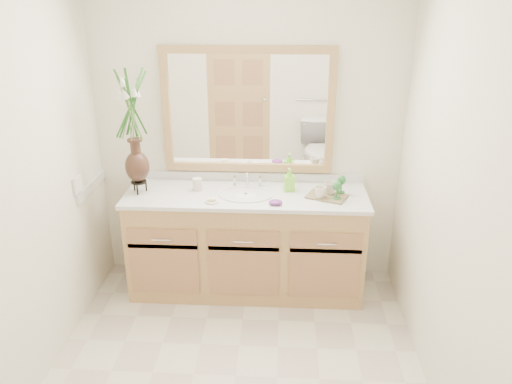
# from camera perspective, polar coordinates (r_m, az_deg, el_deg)

# --- Properties ---
(floor) EXTENTS (2.60, 2.60, 0.00)m
(floor) POSITION_cam_1_polar(r_m,az_deg,el_deg) (3.38, -2.37, -20.24)
(floor) COLOR beige
(floor) RESTS_ON ground
(wall_back) EXTENTS (2.40, 0.02, 2.40)m
(wall_back) POSITION_cam_1_polar(r_m,az_deg,el_deg) (3.93, -0.89, 6.41)
(wall_back) COLOR white
(wall_back) RESTS_ON floor
(wall_front) EXTENTS (2.40, 0.02, 2.40)m
(wall_front) POSITION_cam_1_polar(r_m,az_deg,el_deg) (1.62, -7.63, -20.30)
(wall_front) COLOR white
(wall_front) RESTS_ON floor
(wall_left) EXTENTS (0.02, 2.60, 2.40)m
(wall_left) POSITION_cam_1_polar(r_m,az_deg,el_deg) (3.07, -25.67, -0.69)
(wall_left) COLOR white
(wall_left) RESTS_ON floor
(wall_right) EXTENTS (0.02, 2.60, 2.40)m
(wall_right) POSITION_cam_1_polar(r_m,az_deg,el_deg) (2.85, 21.97, -1.75)
(wall_right) COLOR white
(wall_right) RESTS_ON floor
(vanity) EXTENTS (1.80, 0.55, 0.80)m
(vanity) POSITION_cam_1_polar(r_m,az_deg,el_deg) (3.97, -1.10, -5.92)
(vanity) COLOR tan
(vanity) RESTS_ON floor
(counter) EXTENTS (1.84, 0.57, 0.03)m
(counter) POSITION_cam_1_polar(r_m,az_deg,el_deg) (3.79, -1.15, -0.40)
(counter) COLOR silver
(counter) RESTS_ON vanity
(sink) EXTENTS (0.38, 0.34, 0.23)m
(sink) POSITION_cam_1_polar(r_m,az_deg,el_deg) (3.79, -1.16, -1.05)
(sink) COLOR white
(sink) RESTS_ON counter
(mirror) EXTENTS (1.32, 0.04, 0.97)m
(mirror) POSITION_cam_1_polar(r_m,az_deg,el_deg) (3.85, -0.93, 9.24)
(mirror) COLOR white
(mirror) RESTS_ON wall_back
(switch_plate) EXTENTS (0.02, 0.12, 0.12)m
(switch_plate) POSITION_cam_1_polar(r_m,az_deg,el_deg) (3.78, -19.72, 0.82)
(switch_plate) COLOR white
(switch_plate) RESTS_ON wall_left
(flower_vase) EXTENTS (0.21, 0.21, 0.87)m
(flower_vase) POSITION_cam_1_polar(r_m,az_deg,el_deg) (3.73, -13.95, 8.39)
(flower_vase) COLOR black
(flower_vase) RESTS_ON counter
(tumbler) EXTENTS (0.07, 0.07, 0.10)m
(tumbler) POSITION_cam_1_polar(r_m,az_deg,el_deg) (3.86, -6.73, 0.89)
(tumbler) COLOR beige
(tumbler) RESTS_ON counter
(soap_dish) EXTENTS (0.10, 0.10, 0.03)m
(soap_dish) POSITION_cam_1_polar(r_m,az_deg,el_deg) (3.64, -5.10, -1.03)
(soap_dish) COLOR beige
(soap_dish) RESTS_ON counter
(soap_bottle) EXTENTS (0.08, 0.09, 0.16)m
(soap_bottle) POSITION_cam_1_polar(r_m,az_deg,el_deg) (3.83, 3.81, 1.32)
(soap_bottle) COLOR #7EE636
(soap_bottle) RESTS_ON counter
(purple_dish) EXTENTS (0.12, 0.11, 0.04)m
(purple_dish) POSITION_cam_1_polar(r_m,az_deg,el_deg) (3.59, 2.25, -1.18)
(purple_dish) COLOR #6D297C
(purple_dish) RESTS_ON counter
(tray) EXTENTS (0.33, 0.28, 0.01)m
(tray) POSITION_cam_1_polar(r_m,az_deg,el_deg) (3.75, 8.08, -0.50)
(tray) COLOR brown
(tray) RESTS_ON counter
(mug_left) EXTENTS (0.10, 0.09, 0.09)m
(mug_left) POSITION_cam_1_polar(r_m,az_deg,el_deg) (3.70, 7.35, 0.03)
(mug_left) COLOR beige
(mug_left) RESTS_ON tray
(mug_right) EXTENTS (0.13, 0.13, 0.10)m
(mug_right) POSITION_cam_1_polar(r_m,az_deg,el_deg) (3.78, 8.52, 0.53)
(mug_right) COLOR beige
(mug_right) RESTS_ON tray
(goblet_front) EXTENTS (0.06, 0.06, 0.14)m
(goblet_front) POSITION_cam_1_polar(r_m,az_deg,el_deg) (3.68, 9.27, 0.58)
(goblet_front) COLOR #246D2C
(goblet_front) RESTS_ON tray
(goblet_back) EXTENTS (0.06, 0.06, 0.14)m
(goblet_back) POSITION_cam_1_polar(r_m,az_deg,el_deg) (3.79, 9.77, 1.24)
(goblet_back) COLOR #246D2C
(goblet_back) RESTS_ON tray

